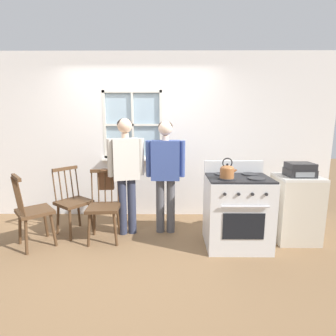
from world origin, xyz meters
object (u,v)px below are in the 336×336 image
Objects in this scene: chair_by_window at (104,208)px; chair_near_wall at (73,203)px; stove at (237,211)px; person_elderly_left at (126,166)px; side_counter at (296,208)px; person_teen_center at (165,167)px; kettle at (227,171)px; potted_plant at (127,154)px; chair_center_cluster at (33,212)px; handbag at (106,180)px; stereo at (300,170)px.

chair_near_wall is (-0.50, 0.22, 0.00)m from chair_by_window.
person_elderly_left is at bearing 166.63° from stove.
chair_near_wall is 1.07× the size of side_counter.
person_elderly_left is at bearing -173.21° from person_teen_center.
potted_plant reaches higher than kettle.
side_counter is (3.47, 0.20, -0.01)m from chair_center_cluster.
handbag is at bearing -104.86° from chair_center_cluster.
handbag is at bearing 175.19° from side_counter.
chair_by_window is at bearing -75.09° from chair_near_wall.
chair_by_window is at bearing -159.15° from person_elderly_left.
stove is 2.01m from potted_plant.
handbag is at bearing 162.27° from kettle.
kettle is 0.85× the size of potted_plant.
person_elderly_left reaches higher than side_counter.
person_teen_center reaches higher than potted_plant.
handbag is at bearing 174.74° from stereo.
kettle is 1.70m from handbag.
person_elderly_left is at bearing 175.28° from side_counter.
person_elderly_left is at bearing -112.24° from chair_center_cluster.
stereo is at bearing -3.86° from chair_by_window.
person_elderly_left reaches higher than potted_plant.
stereo is at bearing -20.93° from potted_plant.
chair_near_wall is 0.89× the size of stove.
kettle is at bearing -163.90° from side_counter.
person_teen_center is at bearing 1.75° from handbag.
chair_by_window is 3.89× the size of kettle.
side_counter is at bearing -127.63° from chair_center_cluster.
stove is at bearing -8.47° from chair_by_window.
person_elderly_left is 1.02× the size of person_teen_center.
stereo is (2.32, -0.21, -0.01)m from person_elderly_left.
chair_near_wall is 0.95m from person_elderly_left.
chair_by_window reaches higher than side_counter.
kettle is 1.20m from side_counter.
stereo reaches higher than chair_center_cluster.
chair_center_cluster is at bearing -171.86° from chair_by_window.
potted_plant is (-1.41, 1.20, 0.05)m from kettle.
stove is 4.39× the size of kettle.
kettle is at bearing -133.10° from chair_center_cluster.
kettle is (2.46, -0.10, 0.57)m from chair_center_cluster.
stereo is at bearing -5.26° from handbag.
stove is (1.77, -0.15, 0.01)m from chair_by_window.
potted_plant is 0.32× the size of side_counter.
chair_center_cluster is at bearing 175.33° from chair_near_wall.
chair_center_cluster is 0.58× the size of person_elderly_left.
kettle is at bearing -143.55° from stove.
chair_by_window is 0.64m from person_elderly_left.
chair_center_cluster is at bearing -177.09° from stereo.
chair_center_cluster is 3.52m from stereo.
person_teen_center is at bearing -45.20° from potted_plant.
chair_center_cluster is at bearing -153.97° from handbag.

